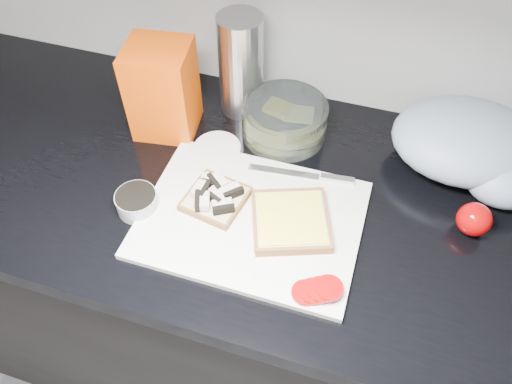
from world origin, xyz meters
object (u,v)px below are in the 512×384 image
(glass_bowl, at_px, (284,120))
(steel_canister, at_px, (241,66))
(cutting_board, at_px, (251,219))
(bread_bag, at_px, (163,90))

(glass_bowl, relative_size, steel_canister, 0.80)
(glass_bowl, height_order, steel_canister, steel_canister)
(cutting_board, xyz_separation_m, steel_canister, (-0.12, 0.30, 0.11))
(steel_canister, bearing_deg, cutting_board, -68.42)
(glass_bowl, distance_m, steel_canister, 0.15)
(glass_bowl, bearing_deg, bread_bag, -167.47)
(glass_bowl, distance_m, bread_bag, 0.26)
(glass_bowl, relative_size, bread_bag, 0.91)
(cutting_board, relative_size, glass_bowl, 2.23)
(bread_bag, distance_m, steel_canister, 0.17)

